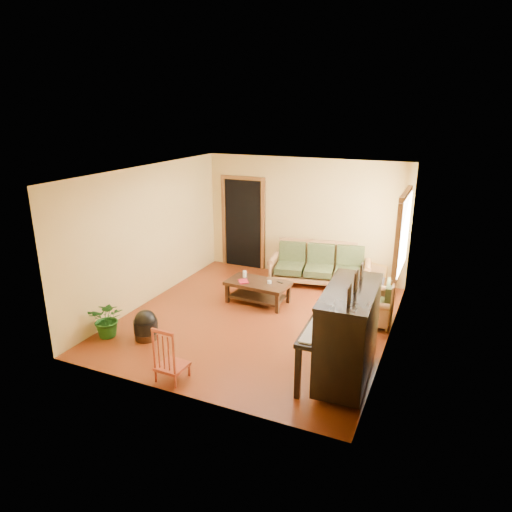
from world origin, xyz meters
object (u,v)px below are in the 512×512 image
at_px(sofa, 319,265).
at_px(ceramic_crock, 380,282).
at_px(piano, 348,336).
at_px(armchair, 372,300).
at_px(coffee_table, 258,292).
at_px(footstool, 146,328).
at_px(red_chair, 171,353).
at_px(potted_plant, 108,319).

distance_m(sofa, ceramic_crock, 1.30).
bearing_deg(piano, armchair, 87.71).
distance_m(coffee_table, armchair, 2.16).
bearing_deg(armchair, ceramic_crock, 89.52).
distance_m(sofa, armchair, 1.91).
bearing_deg(piano, sofa, 109.82).
height_order(coffee_table, footstool, coffee_table).
distance_m(sofa, coffee_table, 1.62).
relative_size(sofa, piano, 1.35).
bearing_deg(footstool, sofa, 61.26).
bearing_deg(sofa, red_chair, -111.60).
height_order(piano, ceramic_crock, piano).
bearing_deg(ceramic_crock, red_chair, -114.49).
height_order(coffee_table, red_chair, red_chair).
relative_size(armchair, red_chair, 1.01).
bearing_deg(sofa, ceramic_crock, 3.06).
bearing_deg(red_chair, sofa, 81.10).
bearing_deg(piano, footstool, -179.87).
xyz_separation_m(piano, potted_plant, (-3.85, -0.33, -0.36)).
height_order(armchair, piano, piano).
height_order(sofa, armchair, sofa).
xyz_separation_m(red_chair, potted_plant, (-1.66, 0.63, -0.09)).
bearing_deg(coffee_table, sofa, 59.95).
bearing_deg(sofa, coffee_table, -130.49).
relative_size(sofa, potted_plant, 3.27).
distance_m(coffee_table, ceramic_crock, 2.65).
distance_m(coffee_table, potted_plant, 2.81).
xyz_separation_m(coffee_table, red_chair, (-0.04, -2.87, 0.19)).
bearing_deg(coffee_table, piano, -41.49).
relative_size(footstool, potted_plant, 0.62).
relative_size(armchair, potted_plant, 1.30).
xyz_separation_m(armchair, potted_plant, (-3.85, -2.27, -0.10)).
height_order(ceramic_crock, potted_plant, potted_plant).
bearing_deg(potted_plant, ceramic_crock, 46.39).
relative_size(armchair, ceramic_crock, 2.94).
bearing_deg(coffee_table, potted_plant, -127.21).
bearing_deg(piano, ceramic_crock, 89.40).
bearing_deg(armchair, piano, -94.18).
xyz_separation_m(footstool, potted_plant, (-0.61, -0.18, 0.13)).
xyz_separation_m(coffee_table, piano, (2.16, -1.91, 0.46)).
xyz_separation_m(footstool, red_chair, (1.05, -0.81, 0.22)).
distance_m(armchair, piano, 1.97).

